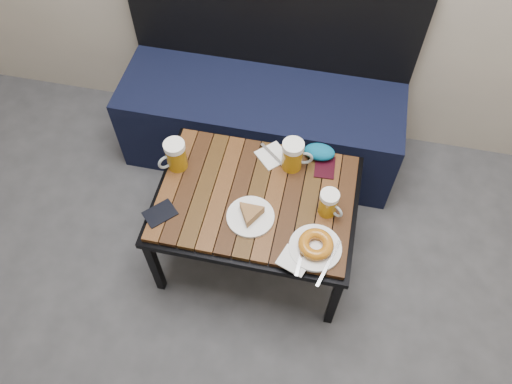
% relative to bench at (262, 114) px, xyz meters
% --- Properties ---
extents(room_shell, '(4.00, 4.00, 4.00)m').
position_rel_bench_xyz_m(room_shell, '(0.16, -1.26, 1.48)').
color(room_shell, gray).
rests_on(room_shell, ground).
extents(bench, '(1.40, 0.50, 0.95)m').
position_rel_bench_xyz_m(bench, '(0.00, 0.00, 0.00)').
color(bench, black).
rests_on(bench, ground).
extents(cafe_table, '(0.84, 0.62, 0.47)m').
position_rel_bench_xyz_m(cafe_table, '(0.10, -0.63, 0.16)').
color(cafe_table, black).
rests_on(cafe_table, ground).
extents(beer_mug_left, '(0.13, 0.13, 0.14)m').
position_rel_bench_xyz_m(beer_mug_left, '(-0.26, -0.55, 0.27)').
color(beer_mug_left, '#9E6C0C').
rests_on(beer_mug_left, cafe_table).
extents(beer_mug_centre, '(0.14, 0.10, 0.15)m').
position_rel_bench_xyz_m(beer_mug_centre, '(0.22, -0.45, 0.27)').
color(beer_mug_centre, '#9E6C0C').
rests_on(beer_mug_centre, cafe_table).
extents(beer_mug_right, '(0.11, 0.10, 0.12)m').
position_rel_bench_xyz_m(beer_mug_right, '(0.40, -0.65, 0.26)').
color(beer_mug_right, '#9E6C0C').
rests_on(beer_mug_right, cafe_table).
extents(plate_pie, '(0.19, 0.19, 0.05)m').
position_rel_bench_xyz_m(plate_pie, '(0.10, -0.74, 0.22)').
color(plate_pie, white).
rests_on(plate_pie, cafe_table).
extents(plate_bagel, '(0.20, 0.26, 0.06)m').
position_rel_bench_xyz_m(plate_bagel, '(0.38, -0.82, 0.22)').
color(plate_bagel, white).
rests_on(plate_bagel, cafe_table).
extents(napkin_left, '(0.17, 0.17, 0.01)m').
position_rel_bench_xyz_m(napkin_left, '(0.13, -0.42, 0.20)').
color(napkin_left, white).
rests_on(napkin_left, cafe_table).
extents(napkin_right, '(0.14, 0.13, 0.01)m').
position_rel_bench_xyz_m(napkin_right, '(0.31, -0.89, 0.20)').
color(napkin_right, white).
rests_on(napkin_right, cafe_table).
extents(passport_navy, '(0.15, 0.15, 0.01)m').
position_rel_bench_xyz_m(passport_navy, '(-0.26, -0.80, 0.20)').
color(passport_navy, black).
rests_on(passport_navy, cafe_table).
extents(passport_burgundy, '(0.09, 0.12, 0.01)m').
position_rel_bench_xyz_m(passport_burgundy, '(0.36, -0.43, 0.20)').
color(passport_burgundy, black).
rests_on(passport_burgundy, cafe_table).
extents(knit_pouch, '(0.13, 0.09, 0.06)m').
position_rel_bench_xyz_m(knit_pouch, '(0.33, -0.37, 0.23)').
color(knit_pouch, '#054D88').
rests_on(knit_pouch, cafe_table).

